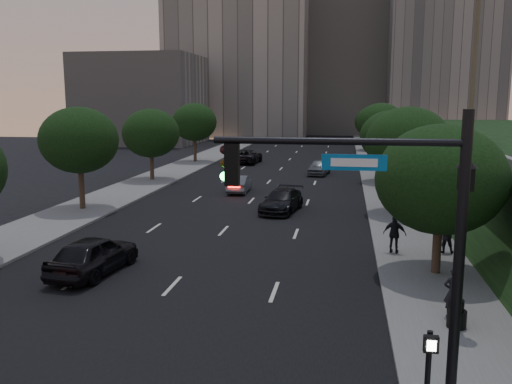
% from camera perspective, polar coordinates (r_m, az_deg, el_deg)
% --- Properties ---
extents(ground, '(160.00, 160.00, 0.00)m').
position_cam_1_polar(ground, '(17.28, -14.12, -15.16)').
color(ground, black).
rests_on(ground, ground).
extents(road_surface, '(16.00, 140.00, 0.02)m').
position_cam_1_polar(road_surface, '(45.35, 1.02, 0.69)').
color(road_surface, black).
rests_on(road_surface, ground).
extents(sidewalk_right, '(4.50, 140.00, 0.15)m').
position_cam_1_polar(sidewalk_right, '(45.04, 14.03, 0.41)').
color(sidewalk_right, slate).
rests_on(sidewalk_right, ground).
extents(sidewalk_left, '(4.50, 140.00, 0.15)m').
position_cam_1_polar(sidewalk_left, '(47.89, -11.21, 1.07)').
color(sidewalk_left, slate).
rests_on(sidewalk_left, ground).
extents(parapet_wall, '(0.35, 90.00, 0.70)m').
position_cam_1_polar(parapet_wall, '(42.98, 18.82, 5.49)').
color(parapet_wall, slate).
rests_on(parapet_wall, embankment).
extents(office_block_left, '(26.00, 20.00, 32.00)m').
position_cam_1_polar(office_block_left, '(108.62, -1.60, 14.47)').
color(office_block_left, gray).
rests_on(office_block_left, ground).
extents(office_block_mid, '(22.00, 18.00, 26.00)m').
position_cam_1_polar(office_block_mid, '(116.45, 9.33, 12.56)').
color(office_block_mid, '#9D9990').
rests_on(office_block_mid, ground).
extents(office_block_right, '(20.00, 22.00, 36.00)m').
position_cam_1_polar(office_block_right, '(112.21, 18.94, 14.84)').
color(office_block_right, gray).
rests_on(office_block_right, ground).
extents(office_block_filler, '(18.00, 16.00, 14.00)m').
position_cam_1_polar(office_block_filler, '(90.35, -11.88, 9.49)').
color(office_block_filler, '#9D9990').
rests_on(office_block_filler, ground).
extents(tree_right_a, '(5.20, 5.20, 6.24)m').
position_cam_1_polar(tree_right_a, '(22.85, 18.88, 1.26)').
color(tree_right_a, '#38281C').
rests_on(tree_right_a, ground).
extents(tree_right_b, '(5.20, 5.20, 6.74)m').
position_cam_1_polar(tree_right_b, '(34.62, 15.72, 4.99)').
color(tree_right_b, '#38281C').
rests_on(tree_right_b, ground).
extents(tree_right_c, '(5.20, 5.20, 6.24)m').
position_cam_1_polar(tree_right_c, '(47.57, 14.01, 5.69)').
color(tree_right_c, '#38281C').
rests_on(tree_right_c, ground).
extents(tree_right_d, '(5.20, 5.20, 6.74)m').
position_cam_1_polar(tree_right_d, '(61.48, 13.00, 7.07)').
color(tree_right_d, '#38281C').
rests_on(tree_right_d, ground).
extents(tree_right_e, '(5.20, 5.20, 6.24)m').
position_cam_1_polar(tree_right_e, '(76.47, 12.30, 7.22)').
color(tree_right_e, '#38281C').
rests_on(tree_right_e, ground).
extents(tree_left_b, '(5.00, 5.00, 6.71)m').
position_cam_1_polar(tree_left_b, '(36.50, -18.13, 5.20)').
color(tree_left_b, '#38281C').
rests_on(tree_left_b, ground).
extents(tree_left_c, '(5.00, 5.00, 6.34)m').
position_cam_1_polar(tree_left_c, '(48.41, -11.01, 6.09)').
color(tree_left_c, '#38281C').
rests_on(tree_left_c, ground).
extents(tree_left_d, '(5.00, 5.00, 6.71)m').
position_cam_1_polar(tree_left_d, '(61.69, -6.50, 7.32)').
color(tree_left_d, '#38281C').
rests_on(tree_left_d, ground).
extents(traffic_signal_mast, '(5.68, 0.56, 7.00)m').
position_cam_1_polar(traffic_signal_mast, '(12.44, 15.59, -7.10)').
color(traffic_signal_mast, black).
rests_on(traffic_signal_mast, ground).
extents(street_lamp, '(0.64, 0.64, 5.62)m').
position_cam_1_polar(street_lamp, '(17.76, 20.79, -5.78)').
color(street_lamp, black).
rests_on(street_lamp, ground).
extents(pedestrian_signal, '(0.30, 0.33, 2.50)m').
position_cam_1_polar(pedestrian_signal, '(12.37, 17.67, -17.84)').
color(pedestrian_signal, black).
rests_on(pedestrian_signal, ground).
extents(sedan_near_left, '(2.51, 5.02, 1.64)m').
position_cam_1_polar(sedan_near_left, '(23.57, -16.74, -6.34)').
color(sedan_near_left, black).
rests_on(sedan_near_left, ground).
extents(sedan_mid_left, '(1.55, 4.13, 1.35)m').
position_cam_1_polar(sedan_mid_left, '(42.04, -1.76, 0.88)').
color(sedan_mid_left, '#5A5D62').
rests_on(sedan_mid_left, ground).
extents(sedan_far_left, '(2.86, 5.70, 1.55)m').
position_cam_1_polar(sedan_far_left, '(60.97, -0.90, 3.77)').
color(sedan_far_left, black).
rests_on(sedan_far_left, ground).
extents(sedan_near_right, '(2.75, 5.19, 1.43)m').
position_cam_1_polar(sedan_near_right, '(34.85, 2.72, -0.93)').
color(sedan_near_right, black).
rests_on(sedan_near_right, ground).
extents(sedan_far_right, '(2.29, 4.55, 1.49)m').
position_cam_1_polar(sedan_far_right, '(52.07, 6.66, 2.63)').
color(sedan_far_right, slate).
rests_on(sedan_far_right, ground).
extents(pedestrian_a, '(0.63, 0.43, 1.67)m').
position_cam_1_polar(pedestrian_a, '(19.00, 20.05, -9.93)').
color(pedestrian_a, black).
rests_on(pedestrian_a, sidewalk_right).
extents(pedestrian_b, '(0.87, 0.69, 1.74)m').
position_cam_1_polar(pedestrian_b, '(26.57, 19.30, -4.22)').
color(pedestrian_b, black).
rests_on(pedestrian_b, sidewalk_right).
extents(pedestrian_c, '(1.13, 0.69, 1.80)m').
position_cam_1_polar(pedestrian_c, '(25.86, 14.40, -4.28)').
color(pedestrian_c, black).
rests_on(pedestrian_c, sidewalk_right).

